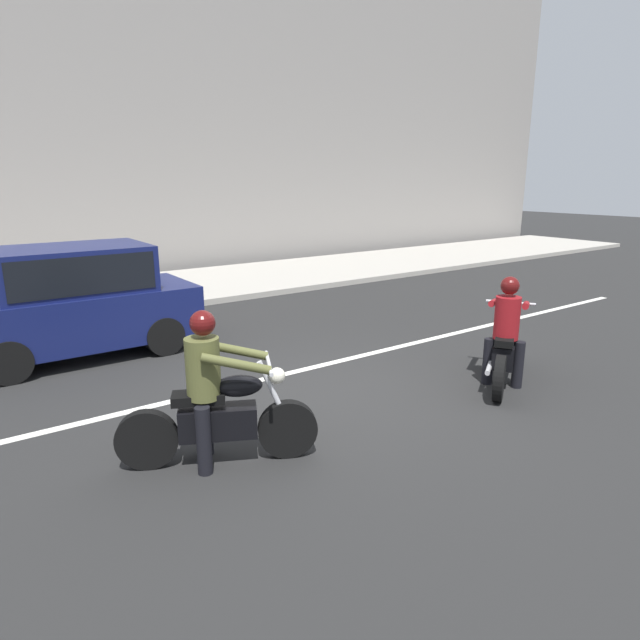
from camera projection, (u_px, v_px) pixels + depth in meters
ground_plane at (321, 393)px, 7.42m from camera, size 80.00×80.00×0.00m
sidewalk_slab at (136, 292)px, 13.69m from camera, size 40.00×4.40×0.14m
building_facade at (78, 60)px, 14.87m from camera, size 40.00×1.40×11.97m
lane_marking_stripe at (300, 370)px, 8.26m from camera, size 18.00×0.14×0.01m
motorcycle_with_rider_olive at (215, 403)px, 5.44m from camera, size 1.88×1.06×1.61m
motorcycle_with_rider_crimson at (505, 340)px, 7.65m from camera, size 1.82×1.20×1.55m
parked_hatchback_navy at (76, 300)px, 8.77m from camera, size 3.66×1.76×1.80m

